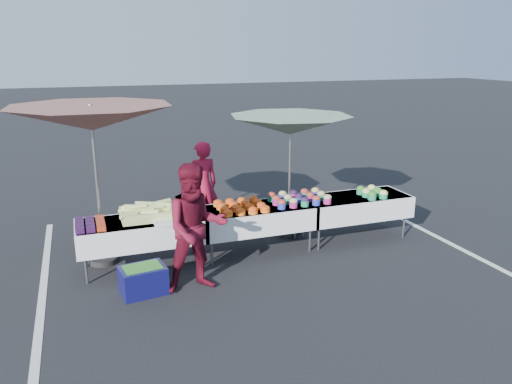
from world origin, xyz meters
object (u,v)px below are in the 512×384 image
object	(u,v)px
table_center	(256,217)
umbrella_right	(290,126)
storage_bin	(143,279)
customer	(196,228)
table_right	(355,206)
vendor	(202,185)
umbrella_left	(91,119)
table_left	(142,231)

from	to	relation	value
table_center	umbrella_right	size ratio (longest dim) A/B	0.76
table_center	storage_bin	distance (m)	2.13
umbrella_right	customer	bearing A→B (deg)	-143.31
customer	umbrella_right	xyz separation A→B (m)	(1.99, 1.49, 1.05)
table_right	umbrella_right	xyz separation A→B (m)	(-1.00, 0.52, 1.35)
vendor	table_right	bearing A→B (deg)	141.39
table_right	vendor	distance (m)	2.72
umbrella_right	table_right	bearing A→B (deg)	-27.42
table_center	umbrella_left	world-z (taller)	umbrella_left
umbrella_right	vendor	bearing A→B (deg)	146.35
table_left	storage_bin	bearing A→B (deg)	-97.64
customer	storage_bin	world-z (taller)	customer
umbrella_left	umbrella_right	world-z (taller)	umbrella_left
storage_bin	vendor	bearing A→B (deg)	50.13
table_left	vendor	bearing A→B (deg)	47.64
table_left	storage_bin	distance (m)	0.94
table_center	umbrella_right	bearing A→B (deg)	32.97
table_left	umbrella_left	bearing A→B (deg)	144.14
vendor	umbrella_right	world-z (taller)	umbrella_right
table_left	table_center	world-z (taller)	same
table_center	vendor	world-z (taller)	vendor
vendor	storage_bin	xyz separation A→B (m)	(-1.39, -2.25, -0.60)
umbrella_left	umbrella_right	distance (m)	3.17
vendor	umbrella_left	size ratio (longest dim) A/B	0.53
table_left	umbrella_right	bearing A→B (deg)	11.29
storage_bin	umbrella_left	bearing A→B (deg)	101.32
table_center	customer	world-z (taller)	customer
vendor	umbrella_right	bearing A→B (deg)	138.81
table_right	storage_bin	distance (m)	3.83
umbrella_left	umbrella_right	xyz separation A→B (m)	(3.15, 0.12, -0.27)
umbrella_left	storage_bin	size ratio (longest dim) A/B	4.76
table_center	umbrella_left	xyz separation A→B (m)	(-2.35, 0.40, 1.62)
table_center	umbrella_left	size ratio (longest dim) A/B	0.61
table_center	customer	xyz separation A→B (m)	(-1.19, -0.97, 0.29)
table_left	table_right	xyz separation A→B (m)	(3.60, 0.00, 0.00)
vendor	customer	distance (m)	2.46
umbrella_left	storage_bin	world-z (taller)	umbrella_left
vendor	umbrella_right	distance (m)	1.95
table_left	table_right	world-z (taller)	same
table_center	table_right	distance (m)	1.80
table_left	umbrella_left	xyz separation A→B (m)	(-0.55, 0.40, 1.62)
table_center	umbrella_left	distance (m)	2.88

